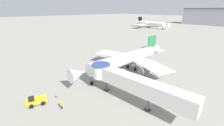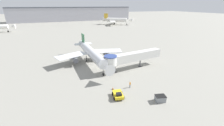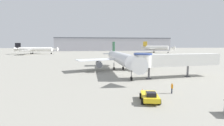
# 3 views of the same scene
# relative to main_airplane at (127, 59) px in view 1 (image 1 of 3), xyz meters

# --- Properties ---
(ground_plane) EXTENTS (800.00, 800.00, 0.00)m
(ground_plane) POSITION_rel_main_airplane_xyz_m (-0.29, -3.55, -3.86)
(ground_plane) COLOR gray
(main_airplane) EXTENTS (26.80, 33.10, 9.08)m
(main_airplane) POSITION_rel_main_airplane_xyz_m (0.00, 0.00, 0.00)
(main_airplane) COLOR silver
(main_airplane) RESTS_ON ground_plane
(jet_bridge) EXTENTS (22.15, 5.77, 5.99)m
(jet_bridge) POSITION_rel_main_airplane_xyz_m (10.77, -10.63, 0.44)
(jet_bridge) COLOR silver
(jet_bridge) RESTS_ON ground_plane
(pushback_tug_yellow) EXTENTS (3.00, 3.97, 1.59)m
(pushback_tug_yellow) POSITION_rel_main_airplane_xyz_m (0.01, -24.95, -3.12)
(pushback_tug_yellow) COLOR yellow
(pushback_tug_yellow) RESTS_ON ground_plane
(traffic_cone_near_nose) EXTENTS (0.44, 0.44, 0.72)m
(traffic_cone_near_nose) POSITION_rel_main_airplane_xyz_m (0.19, -21.13, -3.52)
(traffic_cone_near_nose) COLOR black
(traffic_cone_near_nose) RESTS_ON ground_plane
(traffic_cone_apron_front) EXTENTS (0.44, 0.44, 0.73)m
(traffic_cone_apron_front) POSITION_rel_main_airplane_xyz_m (0.02, -25.47, -3.51)
(traffic_cone_apron_front) COLOR black
(traffic_cone_apron_front) RESTS_ON ground_plane
(ground_crew_marshaller) EXTENTS (0.23, 0.35, 1.74)m
(ground_crew_marshaller) POSITION_rel_main_airplane_xyz_m (4.85, -21.88, -2.85)
(ground_crew_marshaller) COLOR #1E2338
(ground_crew_marshaller) RESTS_ON ground_plane
(background_jet_black_tail) EXTENTS (37.53, 36.96, 9.79)m
(background_jet_black_tail) POSITION_rel_main_airplane_xyz_m (-60.46, 94.68, 0.45)
(background_jet_black_tail) COLOR white
(background_jet_black_tail) RESTS_ON ground_plane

